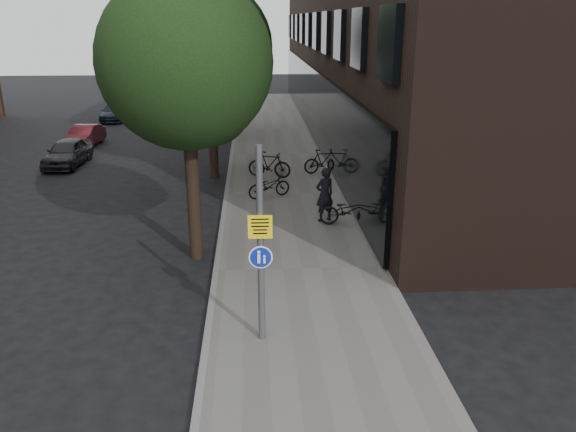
{
  "coord_description": "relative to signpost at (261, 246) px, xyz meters",
  "views": [
    {
      "loc": [
        -0.98,
        -10.09,
        6.31
      ],
      "look_at": [
        -0.19,
        2.16,
        2.0
      ],
      "focal_mm": 35.0,
      "sensor_mm": 36.0,
      "label": 1
    }
  ],
  "objects": [
    {
      "name": "parked_car_mid",
      "position": [
        -8.85,
        19.52,
        -1.61
      ],
      "size": [
        1.48,
        3.42,
        1.1
      ],
      "primitive_type": "imported",
      "rotation": [
        0.0,
        0.0,
        -0.1
      ],
      "color": "#55181E",
      "rests_on": "ground"
    },
    {
      "name": "parked_car_far",
      "position": [
        -9.2,
        27.64,
        -1.63
      ],
      "size": [
        1.83,
        3.8,
        1.07
      ],
      "primitive_type": "imported",
      "rotation": [
        0.0,
        0.0,
        0.09
      ],
      "color": "#1A232F",
      "rests_on": "ground"
    },
    {
      "name": "sidewalk",
      "position": [
        1.11,
        10.03,
        -2.1
      ],
      "size": [
        4.5,
        60.0,
        0.12
      ],
      "primitive_type": "cube",
      "color": "#65635E",
      "rests_on": "ground"
    },
    {
      "name": "parked_bike_curb_far",
      "position": [
        0.56,
        12.42,
        -1.5
      ],
      "size": [
        1.87,
        1.02,
        1.08
      ],
      "primitive_type": "imported",
      "rotation": [
        0.0,
        0.0,
        1.27
      ],
      "color": "black",
      "rests_on": "sidewalk"
    },
    {
      "name": "street_tree_far",
      "position": [
        -1.67,
        22.17,
        2.95
      ],
      "size": [
        5.0,
        5.0,
        7.8
      ],
      "color": "black",
      "rests_on": "ground"
    },
    {
      "name": "signpost",
      "position": [
        0.0,
        0.0,
        0.0
      ],
      "size": [
        0.47,
        0.13,
        4.04
      ],
      "rotation": [
        0.0,
        0.0,
        -0.02
      ],
      "color": "#595B5E",
      "rests_on": "sidewalk"
    },
    {
      "name": "street_tree_near",
      "position": [
        -1.67,
        4.67,
        2.95
      ],
      "size": [
        4.4,
        4.4,
        7.5
      ],
      "color": "black",
      "rests_on": "ground"
    },
    {
      "name": "parked_bike_facade_far",
      "position": [
        2.86,
        12.98,
        -1.52
      ],
      "size": [
        1.78,
        0.87,
        1.03
      ],
      "primitive_type": "imported",
      "rotation": [
        0.0,
        0.0,
        1.81
      ],
      "color": "black",
      "rests_on": "sidewalk"
    },
    {
      "name": "parked_bike_curb_near",
      "position": [
        0.46,
        9.67,
        -1.6
      ],
      "size": [
        1.74,
        1.2,
        0.87
      ],
      "primitive_type": "imported",
      "rotation": [
        0.0,
        0.0,
        1.99
      ],
      "color": "black",
      "rests_on": "sidewalk"
    },
    {
      "name": "ground",
      "position": [
        0.86,
        0.03,
        -2.16
      ],
      "size": [
        120.0,
        120.0,
        0.0
      ],
      "primitive_type": "plane",
      "color": "black",
      "rests_on": "ground"
    },
    {
      "name": "parked_car_near",
      "position": [
        -8.51,
        15.46,
        -1.55
      ],
      "size": [
        1.64,
        3.65,
        1.22
      ],
      "primitive_type": "imported",
      "rotation": [
        0.0,
        0.0,
        -0.06
      ],
      "color": "black",
      "rests_on": "ground"
    },
    {
      "name": "curb_edge",
      "position": [
        -1.14,
        10.03,
        -2.09
      ],
      "size": [
        0.15,
        60.0,
        0.13
      ],
      "primitive_type": "cube",
      "color": "slate",
      "rests_on": "ground"
    },
    {
      "name": "pedestrian",
      "position": [
        2.16,
        7.0,
        -1.15
      ],
      "size": [
        0.77,
        0.66,
        1.77
      ],
      "primitive_type": "imported",
      "rotation": [
        0.0,
        0.0,
        3.57
      ],
      "color": "black",
      "rests_on": "sidewalk"
    },
    {
      "name": "street_tree_mid",
      "position": [
        -1.67,
        13.17,
        2.95
      ],
      "size": [
        5.0,
        5.0,
        7.8
      ],
      "color": "black",
      "rests_on": "ground"
    },
    {
      "name": "parked_bike_facade_near",
      "position": [
        2.86,
        6.59,
        -1.56
      ],
      "size": [
        1.85,
        0.76,
        0.95
      ],
      "primitive_type": "imported",
      "rotation": [
        0.0,
        0.0,
        1.49
      ],
      "color": "black",
      "rests_on": "sidewalk"
    }
  ]
}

